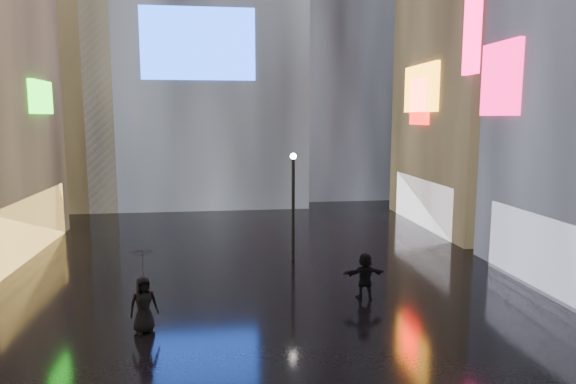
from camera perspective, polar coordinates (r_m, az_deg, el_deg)
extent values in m
plane|color=black|center=(21.97, -2.85, -9.96)|extent=(140.00, 140.00, 0.00)
cube|color=#FFC659|center=(28.88, -26.54, -3.31)|extent=(0.20, 10.00, 3.00)
cube|color=#1DCC16|center=(30.04, -25.77, 9.47)|extent=(0.25, 3.00, 1.71)
cube|color=white|center=(22.59, 27.39, -6.43)|extent=(0.20, 9.00, 3.00)
cube|color=#E30B50|center=(25.33, 22.57, 11.53)|extent=(0.25, 2.99, 3.26)
cube|color=black|center=(36.24, 23.08, 19.01)|extent=(10.00, 12.00, 28.00)
cube|color=white|center=(33.79, 14.70, -1.12)|extent=(0.20, 9.00, 3.00)
cube|color=orange|center=(33.61, 14.55, 11.09)|extent=(0.25, 4.92, 2.91)
cube|color=red|center=(33.68, 14.42, 9.69)|extent=(0.25, 2.63, 2.87)
cube|color=#194CFF|center=(38.05, -9.95, 15.93)|extent=(8.00, 0.20, 5.00)
cube|color=black|center=(49.06, 5.41, 20.19)|extent=(12.00, 12.00, 34.00)
cube|color=black|center=(44.93, -24.43, 15.43)|extent=(10.00, 10.00, 26.00)
cylinder|color=black|center=(24.67, 0.58, -1.92)|extent=(0.16, 0.16, 5.00)
sphere|color=white|center=(24.35, 0.59, 4.00)|extent=(0.30, 0.30, 0.30)
imported|color=black|center=(17.48, -15.75, -11.94)|extent=(1.05, 0.87, 1.85)
imported|color=black|center=(20.05, 8.55, -9.18)|extent=(1.66, 0.59, 1.77)
imported|color=black|center=(17.06, -15.93, -7.60)|extent=(1.04, 1.02, 0.90)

